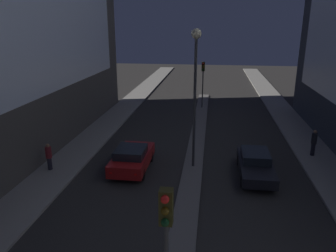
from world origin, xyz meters
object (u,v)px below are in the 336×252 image
car_right_lane (255,164)px  pedestrian_on_left_sidewalk (49,156)px  traffic_light_mid (203,74)px  street_lamp (195,73)px  traffic_light_near (166,236)px  car_left_lane (132,158)px  pedestrian_on_right_sidewalk (314,142)px

car_right_lane → pedestrian_on_left_sidewalk: pedestrian_on_left_sidewalk is taller
traffic_light_mid → street_lamp: street_lamp is taller
traffic_light_near → car_left_lane: bearing=108.3°
street_lamp → car_left_lane: size_ratio=1.90×
pedestrian_on_left_sidewalk → pedestrian_on_right_sidewalk: size_ratio=0.93×
traffic_light_mid → pedestrian_on_right_sidewalk: (7.57, -11.62, -2.45)m
traffic_light_near → street_lamp: street_lamp is taller
traffic_light_mid → pedestrian_on_right_sidewalk: traffic_light_mid is taller
pedestrian_on_left_sidewalk → car_right_lane: bearing=5.2°
traffic_light_near → street_lamp: 11.72m
traffic_light_near → pedestrian_on_right_sidewalk: bearing=61.9°
traffic_light_near → pedestrian_on_right_sidewalk: (7.57, 14.20, -2.45)m
traffic_light_mid → car_left_lane: 15.73m
traffic_light_near → pedestrian_on_left_sidewalk: size_ratio=2.85×
traffic_light_mid → pedestrian_on_right_sidewalk: bearing=-56.9°
street_lamp → pedestrian_on_left_sidewalk: size_ratio=4.95×
street_lamp → pedestrian_on_right_sidewalk: (7.57, 2.70, -4.68)m
car_left_lane → car_right_lane: car_left_lane is taller
traffic_light_mid → pedestrian_on_left_sidewalk: 18.15m
traffic_light_mid → car_right_lane: bearing=-76.5°
traffic_light_mid → pedestrian_on_right_sidewalk: size_ratio=2.65×
car_right_lane → pedestrian_on_right_sidewalk: pedestrian_on_right_sidewalk is taller
car_left_lane → street_lamp: bearing=12.1°
street_lamp → car_left_lane: 6.16m
traffic_light_mid → car_right_lane: traffic_light_mid is taller
traffic_light_near → pedestrian_on_right_sidewalk: size_ratio=2.65×
traffic_light_near → car_left_lane: traffic_light_near is taller
traffic_light_near → car_left_lane: size_ratio=1.10×
street_lamp → traffic_light_mid: bearing=90.0°
car_right_lane → car_left_lane: bearing=-178.2°
street_lamp → pedestrian_on_left_sidewalk: 9.70m
car_right_lane → traffic_light_near: bearing=-108.0°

